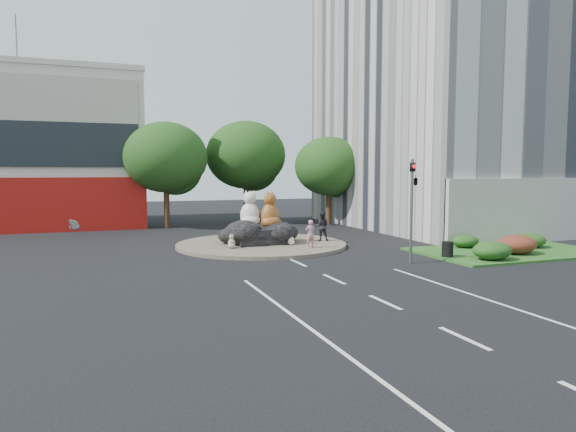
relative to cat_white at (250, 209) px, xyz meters
name	(u,v)px	position (x,y,z in m)	size (l,w,h in m)	color
ground	(334,279)	(0.58, -10.42, -2.21)	(120.00, 120.00, 0.00)	black
roundabout_island	(261,245)	(0.58, -0.42, -2.11)	(10.00, 10.00, 0.20)	brown
rock_plinth	(261,235)	(0.58, -0.42, -1.56)	(3.20, 2.60, 0.90)	black
office_tower	(475,9)	(20.58, 5.58, 15.29)	(20.00, 20.00, 35.00)	silver
grass_verge	(509,252)	(12.58, -7.42, -2.15)	(10.00, 6.00, 0.12)	#1E4D19
tree_left	(167,161)	(-3.35, 11.64, 3.04)	(6.46, 6.46, 8.27)	#382314
tree_mid	(246,158)	(3.65, 13.64, 3.34)	(6.84, 6.84, 8.76)	#382314
tree_right	(329,169)	(9.65, 9.64, 2.42)	(5.70, 5.70, 7.30)	#382314
hedge_near_green	(492,250)	(9.58, -9.42, -1.64)	(2.00, 1.60, 0.90)	#173912
hedge_red	(517,244)	(12.08, -8.42, -1.60)	(2.20, 1.76, 0.99)	#541D16
hedge_mid_green	(531,240)	(14.58, -6.92, -1.69)	(1.80, 1.44, 0.81)	#173912
hedge_back_green	(465,241)	(11.08, -5.62, -1.73)	(1.60, 1.28, 0.72)	#173912
traffic_light	(414,188)	(5.67, -8.43, 1.41)	(0.44, 1.24, 5.00)	#595B60
street_lamp	(463,169)	(13.39, -2.42, 2.34)	(2.34, 0.22, 8.06)	#595B60
cat_white	(250,209)	(0.00, 0.00, 0.00)	(1.34, 1.16, 2.23)	silver
cat_tabby	(270,209)	(1.03, -0.68, -0.01)	(1.32, 1.15, 2.20)	#C28528
kitten_calico	(232,241)	(-1.59, -1.89, -1.61)	(0.49, 0.42, 0.81)	silver
kitten_white	(291,238)	(1.96, -1.73, -1.63)	(0.46, 0.40, 0.77)	white
pedestrian_pink	(310,234)	(2.53, -3.24, -1.24)	(0.57, 0.37, 1.55)	#BF7B90
pedestrian_dark	(322,226)	(4.38, -0.68, -1.13)	(0.86, 0.67, 1.76)	black
parked_car	(50,222)	(-11.81, 12.22, -1.52)	(1.47, 4.20, 1.38)	#929499
litter_bin	(447,249)	(8.08, -7.95, -1.70)	(0.57, 0.57, 0.78)	black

